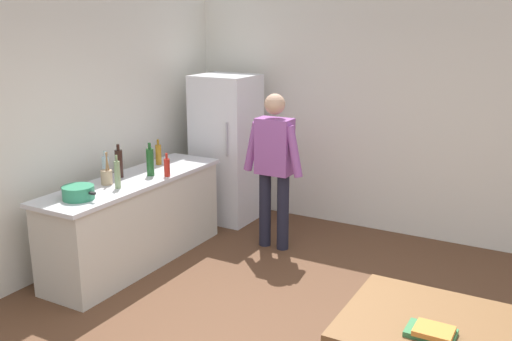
% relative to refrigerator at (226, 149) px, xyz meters
% --- Properties ---
extents(wall_back, '(6.40, 0.12, 2.70)m').
position_rel_refrigerator_xyz_m(wall_back, '(1.90, 0.60, 0.45)').
color(wall_back, silver).
rests_on(wall_back, ground_plane).
extents(wall_left, '(0.12, 5.60, 2.70)m').
position_rel_refrigerator_xyz_m(wall_left, '(-0.70, -2.20, 0.45)').
color(wall_left, silver).
rests_on(wall_left, ground_plane).
extents(kitchen_counter, '(0.64, 2.20, 0.90)m').
position_rel_refrigerator_xyz_m(kitchen_counter, '(-0.10, -1.60, -0.45)').
color(kitchen_counter, beige).
rests_on(kitchen_counter, ground_plane).
extents(refrigerator, '(0.70, 0.67, 1.80)m').
position_rel_refrigerator_xyz_m(refrigerator, '(0.00, 0.00, 0.00)').
color(refrigerator, white).
rests_on(refrigerator, ground_plane).
extents(person, '(0.70, 0.22, 1.70)m').
position_rel_refrigerator_xyz_m(person, '(0.95, -0.55, 0.08)').
color(person, '#1E1E2D').
rests_on(person, ground_plane).
extents(cooking_pot, '(0.40, 0.28, 0.12)m').
position_rel_refrigerator_xyz_m(cooking_pot, '(-0.07, -2.35, 0.06)').
color(cooking_pot, '#2D845B').
rests_on(cooking_pot, kitchen_counter).
extents(utensil_jar, '(0.11, 0.11, 0.32)m').
position_rel_refrigerator_xyz_m(utensil_jar, '(-0.18, -1.88, 0.08)').
color(utensil_jar, tan).
rests_on(utensil_jar, kitchen_counter).
extents(bottle_water_clear, '(0.07, 0.07, 0.30)m').
position_rel_refrigerator_xyz_m(bottle_water_clear, '(-0.28, -1.78, 0.13)').
color(bottle_water_clear, silver).
rests_on(bottle_water_clear, kitchen_counter).
extents(bottle_wine_green, '(0.08, 0.08, 0.34)m').
position_rel_refrigerator_xyz_m(bottle_wine_green, '(-0.02, -1.42, 0.15)').
color(bottle_wine_green, '#1E5123').
rests_on(bottle_wine_green, kitchen_counter).
extents(bottle_wine_dark, '(0.08, 0.08, 0.34)m').
position_rel_refrigerator_xyz_m(bottle_wine_dark, '(-0.25, -1.63, 0.15)').
color(bottle_wine_dark, black).
rests_on(bottle_wine_dark, kitchen_counter).
extents(bottle_vinegar_tall, '(0.06, 0.06, 0.32)m').
position_rel_refrigerator_xyz_m(bottle_vinegar_tall, '(-0.00, -1.92, 0.14)').
color(bottle_vinegar_tall, gray).
rests_on(bottle_vinegar_tall, kitchen_counter).
extents(bottle_sauce_red, '(0.06, 0.06, 0.24)m').
position_rel_refrigerator_xyz_m(bottle_sauce_red, '(0.15, -1.36, 0.10)').
color(bottle_sauce_red, '#B22319').
rests_on(bottle_sauce_red, kitchen_counter).
extents(bottle_oil_amber, '(0.06, 0.06, 0.28)m').
position_rel_refrigerator_xyz_m(bottle_oil_amber, '(-0.23, -1.02, 0.12)').
color(bottle_oil_amber, '#996619').
rests_on(bottle_oil_amber, kitchen_counter).
extents(book_stack, '(0.27, 0.20, 0.06)m').
position_rel_refrigerator_xyz_m(book_stack, '(3.14, -2.87, -0.12)').
color(book_stack, '#387A47').
rests_on(book_stack, dining_table).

